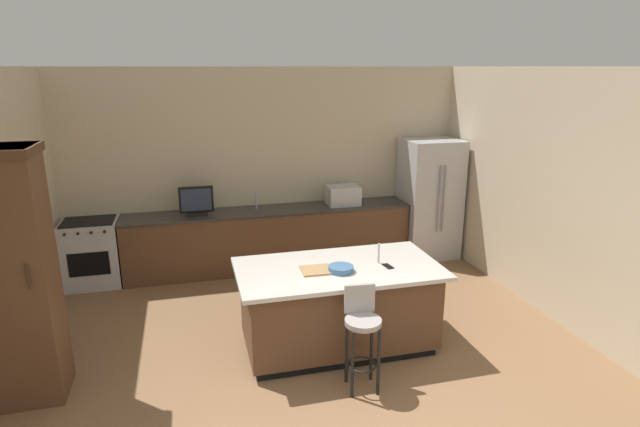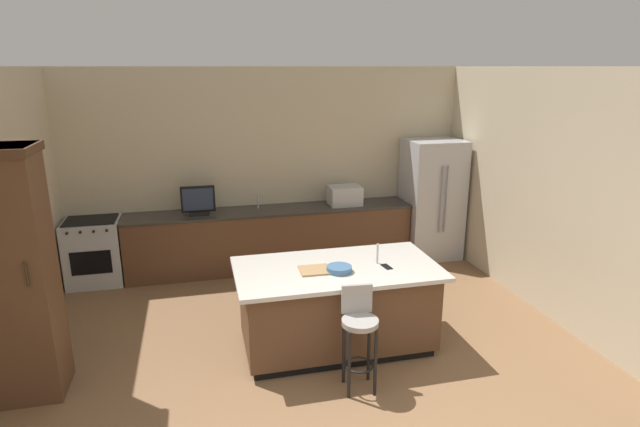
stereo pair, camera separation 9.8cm
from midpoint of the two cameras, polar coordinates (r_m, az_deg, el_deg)
The scene contains 15 objects.
wall_back at distance 7.86m, azimuth -6.18°, elevation 5.13°, with size 6.43×0.12×2.94m, color beige.
wall_right at distance 6.84m, azimuth 23.08°, elevation 2.30°, with size 0.12×5.19×2.94m, color beige.
counter_back at distance 7.75m, azimuth -5.90°, elevation -2.79°, with size 4.21×0.62×0.91m.
kitchen_island at distance 5.58m, azimuth 1.51°, elevation -10.24°, with size 2.13×1.13×0.92m.
refrigerator at distance 8.29m, azimuth 11.67°, elevation 1.64°, with size 0.84×0.79×1.86m.
range_oven at distance 7.80m, azimuth -24.28°, elevation -4.00°, with size 0.74×0.63×0.93m.
cabinet_tower at distance 5.24m, azimuth -31.12°, elevation -5.78°, with size 0.62×0.57×2.32m.
microwave at distance 7.82m, azimuth 2.20°, elevation 2.03°, with size 0.48×0.36×0.29m, color #B7BABF.
tv_monitor at distance 7.44m, azimuth -13.91°, elevation 1.22°, with size 0.47×0.16×0.42m.
sink_faucet_back at distance 7.65m, azimuth -7.44°, elevation 1.41°, with size 0.02×0.02×0.24m, color #B2B2B7.
sink_faucet_island at distance 5.49m, azimuth 6.01°, elevation -4.40°, with size 0.02×0.02×0.22m, color #B2B2B7.
bar_stool_center at distance 4.88m, azimuth 4.09°, elevation -12.67°, with size 0.34×0.35×1.00m.
fruit_bowl at distance 5.26m, azimuth 1.80°, elevation -6.15°, with size 0.26×0.26×0.06m, color #3F668C.
cell_phone at distance 5.44m, azimuth 7.02°, elevation -5.82°, with size 0.07×0.15×0.01m, color black.
cutting_board at distance 5.28m, azimuth -0.93°, elevation -6.29°, with size 0.31×0.28×0.02m, color #A87F51.
Camera 1 is at (-1.17, -2.83, 2.94)m, focal length 28.86 mm.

